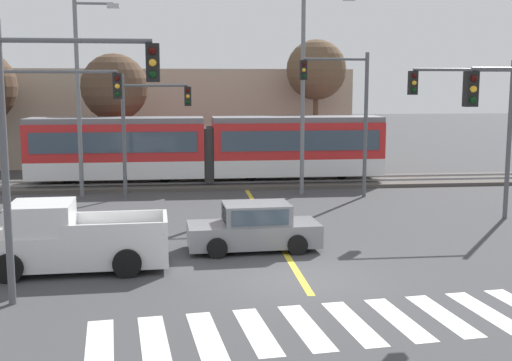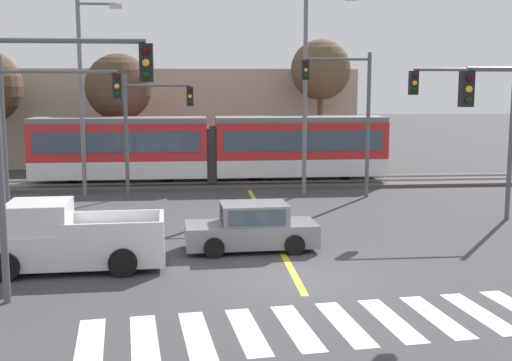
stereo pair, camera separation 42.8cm
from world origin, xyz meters
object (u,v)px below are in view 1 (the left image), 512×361
traffic_light_far_left (147,118)px  traffic_light_mid_right (476,114)px  traffic_light_mid_left (44,118)px  street_lamp_centre (308,82)px  sedan_crossing (254,228)px  bare_tree_west (114,88)px  pickup_truck (68,241)px  traffic_light_near_left (54,121)px  traffic_light_far_right (345,103)px  bare_tree_east (316,70)px  street_lamp_west (82,87)px  light_rail_tram (208,147)px

traffic_light_far_left → traffic_light_mid_right: size_ratio=0.93×
traffic_light_mid_left → street_lamp_centre: 12.95m
traffic_light_mid_right → sedan_crossing: bearing=-157.3°
bare_tree_west → traffic_light_mid_right: bearing=-41.7°
pickup_truck → traffic_light_mid_right: traffic_light_mid_right is taller
sedan_crossing → traffic_light_near_left: bearing=-139.1°
traffic_light_far_right → traffic_light_far_left: bearing=173.6°
pickup_truck → bare_tree_east: size_ratio=0.68×
traffic_light_far_left → traffic_light_near_left: (-1.34, -14.86, 0.66)m
street_lamp_centre → sedan_crossing: bearing=-109.8°
sedan_crossing → street_lamp_west: 13.72m
traffic_light_near_left → street_lamp_centre: bearing=58.9°
light_rail_tram → traffic_light_far_right: (6.23, -4.46, 2.40)m
sedan_crossing → street_lamp_west: (-6.89, 10.98, 4.48)m
light_rail_tram → traffic_light_near_left: traffic_light_near_left is taller
light_rail_tram → street_lamp_west: bearing=-154.9°
bare_tree_east → street_lamp_centre: bearing=-104.3°
traffic_light_far_left → street_lamp_west: bearing=168.0°
traffic_light_mid_right → traffic_light_near_left: bearing=-149.8°
light_rail_tram → traffic_light_far_right: bearing=-35.6°
traffic_light_mid_left → bare_tree_west: (1.02, 14.09, 1.01)m
street_lamp_centre → traffic_light_mid_left: bearing=-146.7°
traffic_light_mid_right → traffic_light_near_left: size_ratio=0.92×
traffic_light_far_left → traffic_light_mid_right: (12.97, -6.54, 0.41)m
traffic_light_near_left → street_lamp_centre: street_lamp_centre is taller
traffic_light_mid_right → traffic_light_far_right: size_ratio=0.92×
traffic_light_mid_left → traffic_light_near_left: traffic_light_near_left is taller
pickup_truck → bare_tree_west: bare_tree_west is taller
traffic_light_mid_right → bare_tree_east: (-3.13, 15.38, 2.01)m
sedan_crossing → traffic_light_mid_left: (-7.06, 3.20, 3.42)m
traffic_light_mid_left → street_lamp_west: (0.17, 7.78, 1.05)m
traffic_light_mid_left → street_lamp_west: size_ratio=0.68×
traffic_light_mid_right → street_lamp_west: street_lamp_west is taller
sedan_crossing → traffic_light_mid_left: 8.48m
traffic_light_near_left → bare_tree_east: 26.27m
light_rail_tram → traffic_light_far_right: size_ratio=2.73×
street_lamp_centre → bare_tree_east: street_lamp_centre is taller
light_rail_tram → bare_tree_east: bare_tree_east is taller
light_rail_tram → street_lamp_centre: (4.62, -3.49, 3.39)m
traffic_light_mid_right → bare_tree_east: bearing=101.5°
street_lamp_centre → bare_tree_east: bearing=75.7°
light_rail_tram → pickup_truck: size_ratio=3.38×
traffic_light_mid_right → bare_tree_west: bare_tree_west is taller
light_rail_tram → traffic_light_mid_left: traffic_light_mid_left is taller
street_lamp_centre → bare_tree_east: 9.21m
light_rail_tram → traffic_light_far_left: bearing=-130.8°
traffic_light_mid_left → traffic_light_far_left: size_ratio=1.08×
traffic_light_mid_left → traffic_light_far_right: (12.38, 6.11, 0.33)m
traffic_light_mid_right → traffic_light_near_left: traffic_light_near_left is taller
pickup_truck → sedan_crossing: bearing=17.0°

